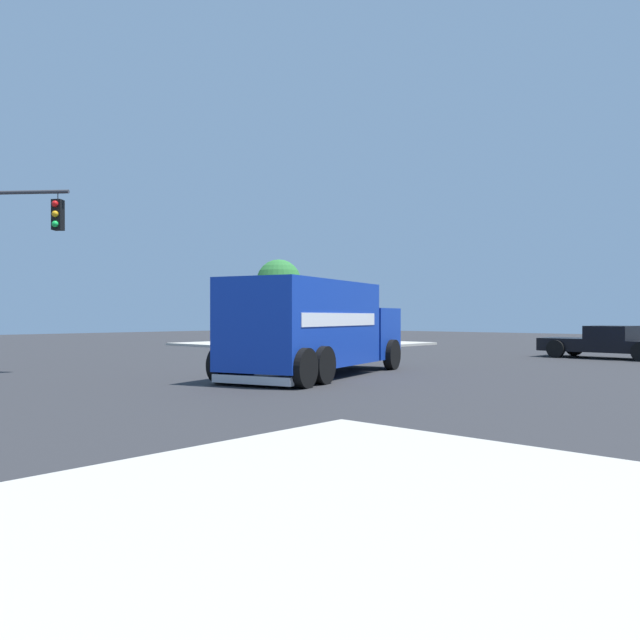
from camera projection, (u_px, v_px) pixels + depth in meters
name	position (u px, v px, depth m)	size (l,w,h in m)	color
ground_plane	(315.00, 371.00, 20.67)	(100.00, 100.00, 0.00)	#2B2B2D
sidewalk_corner_near	(303.00, 344.00, 39.67)	(11.96, 11.96, 0.14)	#B2ADA0
delivery_truck	(315.00, 327.00, 18.95)	(8.11, 4.59, 2.78)	#1438AD
pickup_black	(607.00, 341.00, 26.87)	(2.34, 5.24, 1.38)	black
pedestrian_near_corner	(259.00, 329.00, 39.36)	(0.40, 0.40, 1.56)	gray
picket_fence_run	(242.00, 333.00, 43.52)	(5.14, 0.05, 0.95)	silver
shade_tree_near	(279.00, 282.00, 40.64)	(2.86, 2.86, 5.28)	brown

